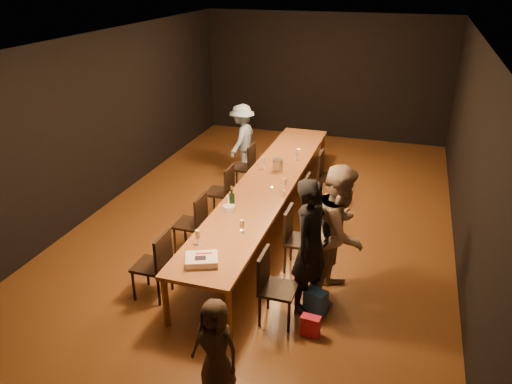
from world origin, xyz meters
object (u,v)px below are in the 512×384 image
(chair_right_2, at_px, (317,204))
(woman_birthday, at_px, (311,246))
(champagne_bottle, at_px, (232,198))
(chair_left_0, at_px, (151,265))
(birthday_cake, at_px, (202,260))
(chair_left_2, at_px, (219,191))
(chair_right_3, at_px, (330,177))
(man_blue, at_px, (242,139))
(child, at_px, (216,346))
(plate_stack, at_px, (229,209))
(ice_bucket, at_px, (278,165))
(woman_tan, at_px, (340,232))
(chair_left_1, at_px, (190,223))
(chair_right_0, at_px, (278,288))
(chair_right_1, at_px, (301,240))
(table, at_px, (267,185))
(chair_left_3, at_px, (242,167))

(chair_right_2, height_order, woman_birthday, woman_birthday)
(champagne_bottle, bearing_deg, chair_left_0, -116.24)
(chair_right_2, height_order, birthday_cake, chair_right_2)
(champagne_bottle, bearing_deg, chair_left_2, 120.18)
(chair_right_3, relative_size, man_blue, 0.65)
(child, distance_m, plate_stack, 2.54)
(birthday_cake, distance_m, ice_bucket, 3.12)
(plate_stack, relative_size, champagne_bottle, 0.49)
(ice_bucket, bearing_deg, woman_birthday, -66.30)
(chair_right_3, relative_size, plate_stack, 5.26)
(woman_tan, xyz_separation_m, champagne_bottle, (-1.64, 0.48, 0.03))
(chair_left_1, distance_m, chair_left_2, 1.20)
(ice_bucket, bearing_deg, chair_right_0, -74.43)
(chair_right_1, height_order, chair_right_2, same)
(chair_right_3, distance_m, woman_tan, 2.88)
(woman_birthday, distance_m, birthday_cake, 1.33)
(chair_left_1, xyz_separation_m, chair_left_2, (0.00, 1.20, 0.00))
(chair_left_2, distance_m, woman_birthday, 2.86)
(table, relative_size, ice_bucket, 30.13)
(chair_right_0, distance_m, chair_right_3, 3.60)
(chair_left_3, xyz_separation_m, woman_tan, (2.28, -2.78, 0.43))
(chair_right_3, distance_m, champagne_bottle, 2.58)
(man_blue, bearing_deg, chair_left_1, 9.11)
(chair_left_3, relative_size, woman_tan, 0.52)
(chair_left_3, bearing_deg, ice_bucket, -126.50)
(table, relative_size, chair_right_3, 6.45)
(chair_right_3, bearing_deg, plate_stack, -23.99)
(woman_birthday, xyz_separation_m, birthday_cake, (-1.21, -0.57, -0.08))
(chair_right_2, height_order, man_blue, man_blue)
(birthday_cake, bearing_deg, woman_birthday, 2.71)
(chair_right_1, xyz_separation_m, birthday_cake, (-0.91, -1.37, 0.33))
(chair_left_0, relative_size, birthday_cake, 1.98)
(chair_right_0, xyz_separation_m, chair_right_3, (0.00, 3.60, 0.00))
(child, bearing_deg, plate_stack, 117.69)
(table, height_order, birthday_cake, birthday_cake)
(chair_right_0, distance_m, birthday_cake, 0.98)
(chair_right_0, relative_size, child, 0.88)
(chair_right_0, bearing_deg, chair_right_1, 180.00)
(chair_right_2, xyz_separation_m, chair_left_2, (-1.70, 0.00, 0.00))
(chair_left_0, height_order, man_blue, man_blue)
(chair_right_0, bearing_deg, woman_tan, 144.76)
(table, xyz_separation_m, chair_left_0, (-0.85, -2.40, -0.24))
(chair_left_0, bearing_deg, man_blue, 3.84)
(child, bearing_deg, woman_birthday, 79.40)
(chair_left_0, relative_size, chair_left_3, 1.00)
(chair_right_2, bearing_deg, chair_left_3, -125.22)
(ice_bucket, bearing_deg, plate_stack, -98.01)
(birthday_cake, xyz_separation_m, plate_stack, (-0.16, 1.37, 0.01))
(chair_left_1, height_order, ice_bucket, ice_bucket)
(plate_stack, distance_m, champagne_bottle, 0.17)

